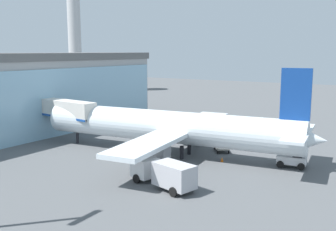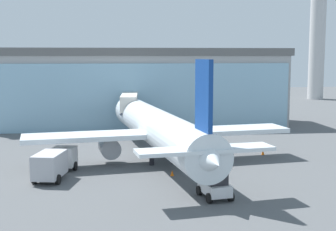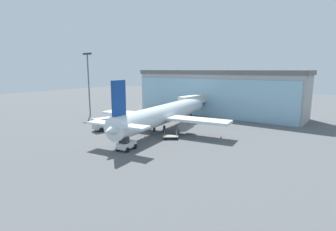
{
  "view_description": "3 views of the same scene",
  "coord_description": "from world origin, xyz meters",
  "px_view_note": "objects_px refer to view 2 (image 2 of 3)",
  "views": [
    {
      "loc": [
        -41.92,
        -17.3,
        13.05
      ],
      "look_at": [
        1.92,
        9.33,
        4.57
      ],
      "focal_mm": 42.0,
      "sensor_mm": 36.0,
      "label": 1
    },
    {
      "loc": [
        -7.43,
        -42.67,
        11.48
      ],
      "look_at": [
        0.75,
        7.69,
        4.96
      ],
      "focal_mm": 50.0,
      "sensor_mm": 36.0,
      "label": 2
    },
    {
      "loc": [
        30.6,
        -37.2,
        12.88
      ],
      "look_at": [
        0.42,
        7.86,
        3.32
      ],
      "focal_mm": 28.0,
      "sensor_mm": 36.0,
      "label": 3
    }
  ],
  "objects_px": {
    "control_tower": "(319,6)",
    "baggage_cart": "(212,164)",
    "airplane": "(158,129)",
    "catering_truck": "(55,162)",
    "safety_cone_nose": "(172,173)",
    "jet_bridge": "(130,102)",
    "pushback_tug": "(215,187)",
    "safety_cone_wingtip": "(263,152)"
  },
  "relations": [
    {
      "from": "catering_truck",
      "to": "safety_cone_nose",
      "type": "xyz_separation_m",
      "value": [
        11.11,
        -1.2,
        -1.19
      ]
    },
    {
      "from": "control_tower",
      "to": "pushback_tug",
      "type": "bearing_deg",
      "value": -121.22
    },
    {
      "from": "airplane",
      "to": "catering_truck",
      "type": "bearing_deg",
      "value": 112.39
    },
    {
      "from": "airplane",
      "to": "catering_truck",
      "type": "distance_m",
      "value": 12.33
    },
    {
      "from": "control_tower",
      "to": "baggage_cart",
      "type": "height_order",
      "value": "control_tower"
    },
    {
      "from": "control_tower",
      "to": "safety_cone_wingtip",
      "type": "height_order",
      "value": "control_tower"
    },
    {
      "from": "jet_bridge",
      "to": "safety_cone_wingtip",
      "type": "relative_size",
      "value": 26.71
    },
    {
      "from": "pushback_tug",
      "to": "safety_cone_nose",
      "type": "distance_m",
      "value": 8.04
    },
    {
      "from": "safety_cone_nose",
      "to": "pushback_tug",
      "type": "bearing_deg",
      "value": -73.89
    },
    {
      "from": "catering_truck",
      "to": "safety_cone_wingtip",
      "type": "xyz_separation_m",
      "value": [
        23.24,
        6.67,
        -1.19
      ]
    },
    {
      "from": "jet_bridge",
      "to": "airplane",
      "type": "xyz_separation_m",
      "value": [
        1.58,
        -18.27,
        -1.16
      ]
    },
    {
      "from": "safety_cone_nose",
      "to": "airplane",
      "type": "bearing_deg",
      "value": 93.38
    },
    {
      "from": "safety_cone_wingtip",
      "to": "catering_truck",
      "type": "bearing_deg",
      "value": -163.99
    },
    {
      "from": "control_tower",
      "to": "airplane",
      "type": "bearing_deg",
      "value": -127.9
    },
    {
      "from": "catering_truck",
      "to": "pushback_tug",
      "type": "relative_size",
      "value": 2.24
    },
    {
      "from": "safety_cone_nose",
      "to": "baggage_cart",
      "type": "bearing_deg",
      "value": 24.39
    },
    {
      "from": "safety_cone_wingtip",
      "to": "pushback_tug",
      "type": "bearing_deg",
      "value": -122.47
    },
    {
      "from": "catering_truck",
      "to": "pushback_tug",
      "type": "xyz_separation_m",
      "value": [
        13.33,
        -8.9,
        -0.49
      ]
    },
    {
      "from": "safety_cone_nose",
      "to": "safety_cone_wingtip",
      "type": "bearing_deg",
      "value": 32.98
    },
    {
      "from": "jet_bridge",
      "to": "airplane",
      "type": "distance_m",
      "value": 18.38
    },
    {
      "from": "baggage_cart",
      "to": "safety_cone_nose",
      "type": "distance_m",
      "value": 4.9
    },
    {
      "from": "airplane",
      "to": "catering_truck",
      "type": "height_order",
      "value": "airplane"
    },
    {
      "from": "jet_bridge",
      "to": "safety_cone_nose",
      "type": "distance_m",
      "value": 25.7
    },
    {
      "from": "control_tower",
      "to": "catering_truck",
      "type": "distance_m",
      "value": 98.6
    },
    {
      "from": "safety_cone_wingtip",
      "to": "airplane",
      "type": "bearing_deg",
      "value": -175.88
    },
    {
      "from": "jet_bridge",
      "to": "control_tower",
      "type": "xyz_separation_m",
      "value": [
        53.56,
        48.49,
        19.83
      ]
    },
    {
      "from": "jet_bridge",
      "to": "safety_cone_nose",
      "type": "xyz_separation_m",
      "value": [
        1.99,
        -25.24,
        -4.43
      ]
    },
    {
      "from": "jet_bridge",
      "to": "pushback_tug",
      "type": "xyz_separation_m",
      "value": [
        4.21,
        -32.94,
        -3.73
      ]
    },
    {
      "from": "jet_bridge",
      "to": "control_tower",
      "type": "height_order",
      "value": "control_tower"
    },
    {
      "from": "airplane",
      "to": "safety_cone_wingtip",
      "type": "xyz_separation_m",
      "value": [
        12.54,
        0.9,
        -3.27
      ]
    },
    {
      "from": "airplane",
      "to": "safety_cone_wingtip",
      "type": "height_order",
      "value": "airplane"
    },
    {
      "from": "control_tower",
      "to": "jet_bridge",
      "type": "bearing_deg",
      "value": -137.84
    },
    {
      "from": "control_tower",
      "to": "safety_cone_wingtip",
      "type": "bearing_deg",
      "value": -120.92
    },
    {
      "from": "jet_bridge",
      "to": "safety_cone_wingtip",
      "type": "xyz_separation_m",
      "value": [
        14.12,
        -17.37,
        -4.43
      ]
    },
    {
      "from": "catering_truck",
      "to": "safety_cone_wingtip",
      "type": "distance_m",
      "value": 24.21
    },
    {
      "from": "catering_truck",
      "to": "pushback_tug",
      "type": "distance_m",
      "value": 16.04
    },
    {
      "from": "control_tower",
      "to": "baggage_cart",
      "type": "bearing_deg",
      "value": -123.3
    },
    {
      "from": "jet_bridge",
      "to": "catering_truck",
      "type": "bearing_deg",
      "value": 165.74
    },
    {
      "from": "jet_bridge",
      "to": "safety_cone_wingtip",
      "type": "height_order",
      "value": "jet_bridge"
    },
    {
      "from": "catering_truck",
      "to": "airplane",
      "type": "bearing_deg",
      "value": -46.99
    },
    {
      "from": "safety_cone_nose",
      "to": "jet_bridge",
      "type": "bearing_deg",
      "value": 94.5
    },
    {
      "from": "jet_bridge",
      "to": "control_tower",
      "type": "bearing_deg",
      "value": -41.32
    }
  ]
}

